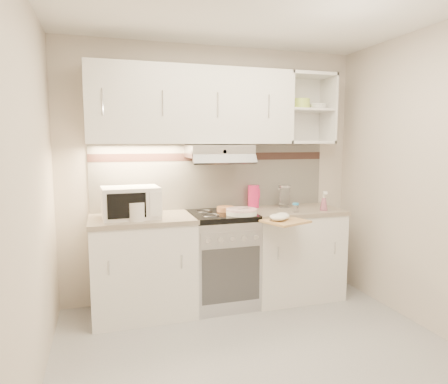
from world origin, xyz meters
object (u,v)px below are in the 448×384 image
object	(u,v)px
electric_range	(222,258)
glass_jar	(285,196)
cutting_board	(285,221)
plate_stack	(242,212)
spray_bottle	(324,202)
watering_can	(138,210)
pink_pitcher	(254,196)
microwave	(131,202)

from	to	relation	value
electric_range	glass_jar	bearing A→B (deg)	9.32
electric_range	cutting_board	distance (m)	0.75
plate_stack	spray_bottle	xyz separation A→B (m)	(0.85, -0.02, 0.05)
spray_bottle	cutting_board	xyz separation A→B (m)	(-0.53, -0.25, -0.11)
cutting_board	electric_range	bearing A→B (deg)	117.58
electric_range	cutting_board	size ratio (longest dim) A/B	2.57
electric_range	plate_stack	size ratio (longest dim) A/B	3.13
watering_can	pink_pitcher	bearing A→B (deg)	9.61
electric_range	watering_can	xyz separation A→B (m)	(-0.80, -0.16, 0.54)
watering_can	spray_bottle	size ratio (longest dim) A/B	1.44
pink_pitcher	spray_bottle	bearing A→B (deg)	-29.49
plate_stack	pink_pitcher	distance (m)	0.44
pink_pitcher	electric_range	bearing A→B (deg)	-150.58
glass_jar	spray_bottle	size ratio (longest dim) A/B	1.13
microwave	glass_jar	xyz separation A→B (m)	(1.55, 0.13, -0.02)
glass_jar	cutting_board	size ratio (longest dim) A/B	0.65
pink_pitcher	spray_bottle	size ratio (longest dim) A/B	1.14
microwave	watering_can	bearing A→B (deg)	-75.00
plate_stack	pink_pitcher	xyz separation A→B (m)	(0.26, 0.35, 0.09)
plate_stack	pink_pitcher	bearing A→B (deg)	54.03
electric_range	pink_pitcher	bearing A→B (deg)	26.52
watering_can	spray_bottle	distance (m)	1.79
spray_bottle	glass_jar	bearing A→B (deg)	156.58
microwave	pink_pitcher	bearing A→B (deg)	6.90
watering_can	glass_jar	bearing A→B (deg)	3.31
watering_can	plate_stack	bearing A→B (deg)	-6.64
microwave	plate_stack	bearing A→B (deg)	-10.76
watering_can	spray_bottle	bearing A→B (deg)	-7.55
glass_jar	watering_can	bearing A→B (deg)	-169.70
glass_jar	spray_bottle	distance (m)	0.41
pink_pitcher	spray_bottle	xyz separation A→B (m)	(0.59, -0.37, -0.04)
microwave	spray_bottle	distance (m)	1.84
watering_can	plate_stack	distance (m)	0.95
electric_range	pink_pitcher	world-z (taller)	pink_pitcher
microwave	spray_bottle	world-z (taller)	microwave
glass_jar	electric_range	bearing A→B (deg)	-170.68
microwave	plate_stack	size ratio (longest dim) A/B	1.76
watering_can	cutting_board	size ratio (longest dim) A/B	0.83
plate_stack	electric_range	bearing A→B (deg)	133.86
pink_pitcher	microwave	bearing A→B (deg)	-167.24
watering_can	spray_bottle	xyz separation A→B (m)	(1.79, -0.02, -0.01)
pink_pitcher	glass_jar	xyz separation A→B (m)	(0.31, -0.08, -0.00)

